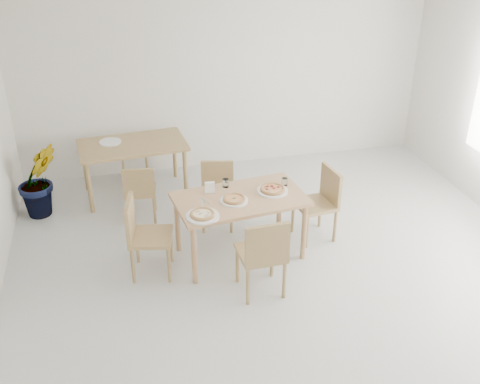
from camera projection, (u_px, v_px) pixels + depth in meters
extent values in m
plane|color=beige|center=(300.00, 305.00, 5.71)|extent=(7.00, 7.00, 0.00)
plane|color=white|center=(318.00, 24.00, 4.38)|extent=(7.00, 7.00, 0.00)
plane|color=silver|center=(226.00, 74.00, 8.05)|extent=(6.00, 0.00, 6.00)
cube|color=tan|center=(240.00, 199.00, 6.17)|extent=(1.51, 0.98, 0.04)
cylinder|color=tan|center=(194.00, 255.00, 5.87)|extent=(0.06, 0.06, 0.71)
cylinder|color=tan|center=(304.00, 232.00, 6.27)|extent=(0.06, 0.06, 0.71)
cylinder|color=tan|center=(177.00, 224.00, 6.42)|extent=(0.06, 0.06, 0.71)
cylinder|color=tan|center=(279.00, 204.00, 6.82)|extent=(0.06, 0.06, 0.71)
cube|color=tan|center=(261.00, 253.00, 5.72)|extent=(0.47, 0.47, 0.04)
cube|color=tan|center=(268.00, 244.00, 5.43)|extent=(0.45, 0.06, 0.43)
cylinder|color=tan|center=(272.00, 259.00, 6.04)|extent=(0.04, 0.04, 0.44)
cylinder|color=tan|center=(237.00, 265.00, 5.95)|extent=(0.04, 0.04, 0.44)
cylinder|color=tan|center=(284.00, 280.00, 5.72)|extent=(0.04, 0.04, 0.44)
cylinder|color=tan|center=(248.00, 287.00, 5.62)|extent=(0.04, 0.04, 0.44)
cube|color=tan|center=(217.00, 197.00, 6.88)|extent=(0.48, 0.48, 0.04)
cube|color=tan|center=(217.00, 175.00, 6.94)|extent=(0.40, 0.12, 0.38)
cylinder|color=tan|center=(203.00, 219.00, 6.83)|extent=(0.03, 0.03, 0.39)
cylinder|color=tan|center=(231.00, 219.00, 6.83)|extent=(0.03, 0.03, 0.39)
cylinder|color=tan|center=(204.00, 205.00, 7.13)|extent=(0.03, 0.03, 0.39)
cylinder|color=tan|center=(231.00, 205.00, 7.13)|extent=(0.03, 0.03, 0.39)
cube|color=tan|center=(151.00, 237.00, 6.00)|extent=(0.52, 0.52, 0.04)
cube|color=tan|center=(130.00, 219.00, 5.88)|extent=(0.13, 0.44, 0.42)
cylinder|color=tan|center=(169.00, 265.00, 5.95)|extent=(0.04, 0.04, 0.43)
cylinder|color=tan|center=(171.00, 245.00, 6.29)|extent=(0.04, 0.04, 0.43)
cylinder|color=tan|center=(133.00, 266.00, 5.94)|extent=(0.04, 0.04, 0.43)
cylinder|color=tan|center=(137.00, 246.00, 6.27)|extent=(0.04, 0.04, 0.43)
cube|color=tan|center=(315.00, 205.00, 6.63)|extent=(0.49, 0.49, 0.04)
cube|color=tan|center=(331.00, 185.00, 6.59)|extent=(0.10, 0.44, 0.41)
cylinder|color=tan|center=(293.00, 217.00, 6.84)|extent=(0.04, 0.04, 0.43)
cylinder|color=tan|center=(307.00, 232.00, 6.53)|extent=(0.04, 0.04, 0.43)
cylinder|color=tan|center=(320.00, 211.00, 6.95)|extent=(0.04, 0.04, 0.43)
cylinder|color=tan|center=(335.00, 226.00, 6.65)|extent=(0.04, 0.04, 0.43)
cylinder|color=white|center=(234.00, 201.00, 6.08)|extent=(0.30, 0.30, 0.02)
cylinder|color=white|center=(203.00, 216.00, 5.79)|extent=(0.35, 0.35, 0.02)
cylinder|color=white|center=(273.00, 191.00, 6.28)|extent=(0.35, 0.35, 0.02)
cylinder|color=tan|center=(234.00, 199.00, 6.07)|extent=(0.32, 0.32, 0.01)
torus|color=tan|center=(234.00, 199.00, 6.07)|extent=(0.33, 0.33, 0.03)
cylinder|color=orange|center=(234.00, 199.00, 6.07)|extent=(0.24, 0.24, 0.01)
ellipsoid|color=#16601F|center=(234.00, 198.00, 6.06)|extent=(0.04, 0.02, 0.01)
cylinder|color=tan|center=(202.00, 215.00, 5.78)|extent=(0.33, 0.33, 0.01)
torus|color=tan|center=(202.00, 214.00, 5.78)|extent=(0.33, 0.33, 0.03)
cylinder|color=white|center=(202.00, 214.00, 5.78)|extent=(0.25, 0.25, 0.01)
cylinder|color=tan|center=(273.00, 190.00, 6.27)|extent=(0.29, 0.29, 0.01)
torus|color=tan|center=(273.00, 189.00, 6.26)|extent=(0.29, 0.29, 0.03)
cylinder|color=orange|center=(273.00, 189.00, 6.26)|extent=(0.23, 0.23, 0.01)
cylinder|color=white|center=(226.00, 183.00, 6.36)|extent=(0.07, 0.07, 0.10)
cylinder|color=white|center=(285.00, 182.00, 6.39)|extent=(0.07, 0.07, 0.09)
cube|color=silver|center=(210.00, 192.00, 6.24)|extent=(0.12, 0.07, 0.01)
cube|color=white|center=(210.00, 187.00, 6.21)|extent=(0.11, 0.06, 0.12)
cube|color=silver|center=(202.00, 203.00, 6.05)|extent=(0.05, 0.18, 0.01)
cube|color=silver|center=(205.00, 201.00, 6.09)|extent=(0.08, 0.16, 0.01)
cube|color=tan|center=(132.00, 145.00, 7.48)|extent=(1.47, 0.93, 0.04)
cylinder|color=tan|center=(90.00, 188.00, 7.20)|extent=(0.06, 0.06, 0.71)
cylinder|color=tan|center=(186.00, 174.00, 7.56)|extent=(0.06, 0.06, 0.71)
cylinder|color=tan|center=(85.00, 167.00, 7.75)|extent=(0.06, 0.06, 0.71)
cylinder|color=tan|center=(175.00, 155.00, 8.11)|extent=(0.06, 0.06, 0.71)
cube|color=tan|center=(140.00, 191.00, 7.05)|extent=(0.42, 0.42, 0.04)
cube|color=tan|center=(138.00, 183.00, 6.81)|extent=(0.39, 0.08, 0.37)
cylinder|color=tan|center=(155.00, 198.00, 7.31)|extent=(0.03, 0.03, 0.38)
cylinder|color=tan|center=(129.00, 199.00, 7.28)|extent=(0.03, 0.03, 0.38)
cylinder|color=tan|center=(154.00, 210.00, 7.03)|extent=(0.03, 0.03, 0.38)
cylinder|color=tan|center=(128.00, 212.00, 6.99)|extent=(0.03, 0.03, 0.38)
cube|color=tan|center=(129.00, 147.00, 8.14)|extent=(0.55, 0.55, 0.04)
cube|color=tan|center=(121.00, 129.00, 8.18)|extent=(0.41, 0.19, 0.40)
cylinder|color=tan|center=(124.00, 169.00, 8.03)|extent=(0.04, 0.04, 0.41)
cylinder|color=tan|center=(147.00, 163.00, 8.21)|extent=(0.04, 0.04, 0.41)
cylinder|color=tan|center=(113.00, 160.00, 8.29)|extent=(0.04, 0.04, 0.41)
cylinder|color=tan|center=(136.00, 154.00, 8.47)|extent=(0.04, 0.04, 0.41)
cylinder|color=white|center=(110.00, 142.00, 7.49)|extent=(0.29, 0.29, 0.02)
imported|color=#347121|center=(39.00, 180.00, 7.10)|extent=(0.67, 0.62, 0.98)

